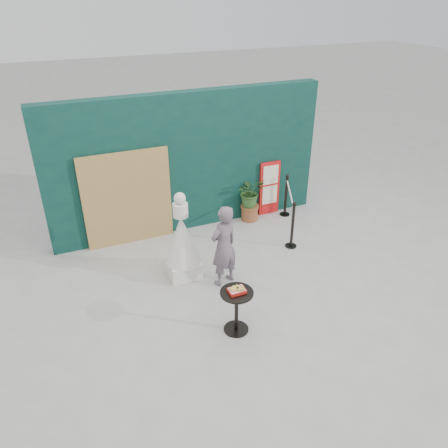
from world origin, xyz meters
TOP-DOWN VIEW (x-y plane):
  - ground at (0.00, 0.00)m, footprint 60.00×60.00m
  - back_wall at (0.00, 3.15)m, footprint 6.00×0.30m
  - bamboo_fence at (-1.40, 2.94)m, footprint 1.80×0.08m
  - woman at (-0.16, 0.82)m, footprint 0.66×0.54m
  - menu_board at (1.90, 2.95)m, footprint 0.50×0.07m
  - statue at (-0.77, 1.33)m, footprint 0.67×0.67m
  - cafe_table at (-0.48, -0.43)m, footprint 0.52×0.52m
  - food_basket at (-0.48, -0.42)m, footprint 0.26×0.19m
  - planter at (1.34, 2.83)m, footprint 0.63×0.54m
  - stanchion_barrier at (1.92, 2.07)m, footprint 0.84×1.54m

SIDE VIEW (x-z plane):
  - ground at x=0.00m, z-range 0.00..0.00m
  - stanchion_barrier at x=1.92m, z-range -0.02..1.01m
  - cafe_table at x=-0.48m, z-range 0.12..0.87m
  - planter at x=1.34m, z-range 0.09..1.15m
  - menu_board at x=1.90m, z-range 0.00..1.30m
  - statue at x=-0.77m, z-range -0.16..1.56m
  - woman at x=-0.16m, z-range 0.00..1.56m
  - food_basket at x=-0.48m, z-range 0.73..0.84m
  - bamboo_fence at x=-1.40m, z-range 0.00..2.00m
  - back_wall at x=0.00m, z-range 0.00..3.00m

